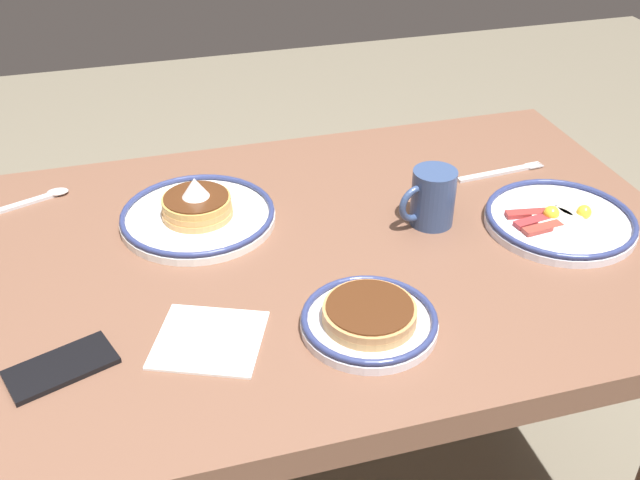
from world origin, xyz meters
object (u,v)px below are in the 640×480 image
cell_phone (61,367)px  tea_spoon (33,200)px  paper_napkin (209,340)px  coffee_mug (432,197)px  fork_near (501,172)px  plate_near_main (198,213)px  plate_center_pancakes (560,219)px  plate_far_companion (369,319)px

cell_phone → tea_spoon: bearing=-103.5°
paper_napkin → tea_spoon: 0.54m
coffee_mug → fork_near: coffee_mug is taller
plate_near_main → plate_center_pancakes: (-0.61, 0.19, -0.01)m
coffee_mug → tea_spoon: (0.69, -0.27, -0.05)m
plate_near_main → plate_far_companion: bearing=119.2°
plate_near_main → tea_spoon: (0.29, -0.15, -0.01)m
plate_far_companion → cell_phone: size_ratio=1.40×
plate_center_pancakes → paper_napkin: plate_center_pancakes is taller
plate_near_main → cell_phone: 0.40m
paper_napkin → plate_near_main: bearing=-95.3°
cell_phone → coffee_mug: bearing=178.4°
plate_near_main → coffee_mug: coffee_mug is taller
plate_far_companion → cell_phone: (0.43, -0.03, -0.01)m
plate_near_main → coffee_mug: size_ratio=2.48×
tea_spoon → plate_near_main: bearing=152.1°
plate_center_pancakes → coffee_mug: (0.22, -0.07, 0.04)m
plate_near_main → paper_napkin: plate_near_main is taller
paper_napkin → tea_spoon: tea_spoon is taller
plate_far_companion → tea_spoon: size_ratio=1.10×
plate_center_pancakes → tea_spoon: plate_center_pancakes is taller
cell_phone → fork_near: 0.91m
coffee_mug → paper_napkin: 0.48m
coffee_mug → tea_spoon: size_ratio=0.61×
cell_phone → plate_center_pancakes: bearing=169.2°
fork_near → tea_spoon: size_ratio=1.04×
cell_phone → tea_spoon: tea_spoon is taller
plate_far_companion → coffee_mug: coffee_mug is taller
plate_near_main → tea_spoon: size_ratio=1.51×
plate_far_companion → paper_napkin: plate_far_companion is taller
fork_near → plate_near_main: bearing=1.5°
cell_phone → tea_spoon: 0.48m
plate_near_main → paper_napkin: (0.03, 0.32, -0.02)m
plate_far_companion → coffee_mug: size_ratio=1.81×
plate_far_companion → tea_spoon: plate_far_companion is taller
cell_phone → paper_napkin: 0.20m
tea_spoon → plate_center_pancakes: bearing=159.4°
plate_near_main → fork_near: bearing=-178.5°
plate_near_main → coffee_mug: bearing=163.8°
plate_center_pancakes → coffee_mug: size_ratio=2.37×
plate_center_pancakes → cell_phone: size_ratio=1.83×
plate_center_pancakes → tea_spoon: 0.96m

